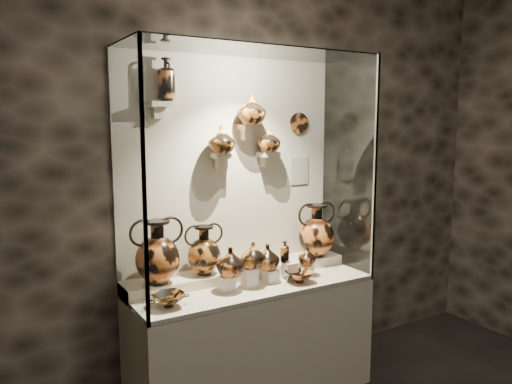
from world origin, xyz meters
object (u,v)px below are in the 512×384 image
Objects in this scene: kylix_left at (168,299)px; lekythos_small at (285,250)px; amphora_left at (158,252)px; ovoid_vase_a at (221,140)px; amphora_right at (316,230)px; jug_b at (253,255)px; jug_c at (267,257)px; ovoid_vase_b at (251,110)px; kylix_right at (299,276)px; jug_e at (307,256)px; jug_a at (230,262)px; amphora_mid at (204,250)px; ovoid_vase_c at (269,140)px; lekythos_tall at (166,77)px.

lekythos_small is at bearing 19.51° from kylix_left.
amphora_left is 0.87m from ovoid_vase_a.
jug_b is at bearing -140.75° from amphora_right.
jug_c is 0.93× the size of ovoid_vase_a.
kylix_left is 1.21× the size of ovoid_vase_b.
jug_b reaches higher than jug_c.
amphora_right is 0.51m from kylix_right.
jug_e is (0.32, -0.03, -0.03)m from jug_c.
lekythos_small reaches higher than kylix_left.
jug_a is 1.10× the size of jug_b.
ovoid_vase_c reaches higher than amphora_mid.
kylix_right is at bearing -63.98° from ovoid_vase_c.
ovoid_vase_b is (0.31, 0.25, 1.00)m from jug_a.
jug_a reaches higher than jug_c.
jug_b is 0.84× the size of ovoid_vase_b.
kylix_right is at bearing -24.43° from ovoid_vase_a.
ovoid_vase_a is at bearing 73.65° from jug_a.
ovoid_vase_b is (0.74, 0.07, 0.91)m from amphora_left.
lekythos_tall reaches higher than amphora_left.
jug_e is at bearing 8.77° from jug_b.
ovoid_vase_b is (0.77, 0.31, 1.14)m from kylix_left.
ovoid_vase_b is at bearing 140.28° from jug_e.
ovoid_vase_c is at bearing -14.75° from amphora_mid.
ovoid_vase_a is (-0.78, 0.07, 0.71)m from amphora_right.
jug_a is 1.43× the size of jug_e.
lekythos_tall is 1.61× the size of ovoid_vase_a.
ovoid_vase_c is (0.92, 0.33, 0.92)m from kylix_left.
ovoid_vase_c reaches higher than amphora_right.
ovoid_vase_a reaches higher than amphora_right.
ovoid_vase_b reaches higher than amphora_mid.
kylix_left is at bearing -169.71° from jug_c.
jug_c is 0.78m from kylix_left.
kylix_right is (-0.13, -0.09, -0.10)m from jug_e.
jug_b is at bearing -53.90° from ovoid_vase_a.
ovoid_vase_b reaches higher than jug_a.
lekythos_small is (0.88, -0.16, -0.07)m from amphora_left.
amphora_left is 3.11× the size of jug_e.
amphora_mid is 0.75m from jug_e.
jug_c is 0.74× the size of kylix_right.
jug_c is 1.38m from lekythos_tall.
amphora_mid is 1.09× the size of lekythos_tall.
lekythos_tall is (-0.30, 0.29, 1.20)m from jug_a.
amphora_right reaches higher than jug_e.
amphora_left is 1.35× the size of lekythos_tall.
ovoid_vase_a is 0.31m from ovoid_vase_b.
amphora_left is at bearing 143.68° from kylix_right.
jug_a is at bearing 149.94° from kylix_right.
amphora_left is 0.47m from jug_a.
ovoid_vase_a is at bearing 45.01° from kylix_left.
amphora_mid is 1.03m from ovoid_vase_b.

